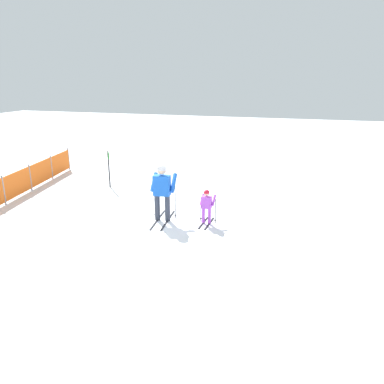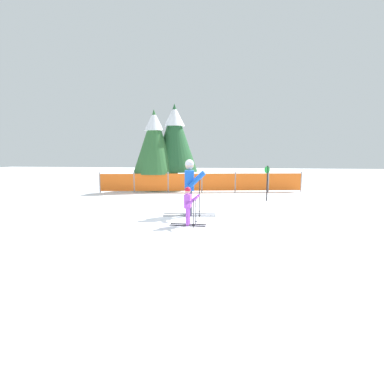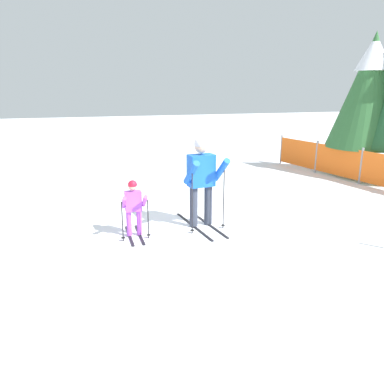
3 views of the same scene
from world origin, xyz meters
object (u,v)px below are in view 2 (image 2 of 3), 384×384
at_px(skier_child, 188,203).
at_px(conifer_near, 175,137).
at_px(skier_adult, 190,182).
at_px(conifer_far, 154,141).
at_px(safety_fence, 202,182).
at_px(trail_marker, 267,179).

xyz_separation_m(skier_child, conifer_near, (-1.89, 7.92, 2.16)).
height_order(skier_adult, conifer_far, conifer_far).
height_order(skier_adult, safety_fence, skier_adult).
height_order(conifer_far, trail_marker, conifer_far).
bearing_deg(skier_adult, conifer_far, 107.57).
relative_size(skier_adult, conifer_near, 0.38).
distance_m(skier_child, conifer_far, 8.04).
relative_size(safety_fence, conifer_near, 2.19).
distance_m(skier_adult, conifer_near, 7.06).
relative_size(skier_child, conifer_near, 0.23).
relative_size(conifer_far, conifer_near, 0.92).
bearing_deg(safety_fence, trail_marker, -39.24).
xyz_separation_m(skier_adult, conifer_near, (-1.75, 6.62, 1.73)).
bearing_deg(safety_fence, skier_child, -87.13).
distance_m(conifer_far, trail_marker, 6.22).
bearing_deg(skier_adult, conifer_near, 98.33).
bearing_deg(trail_marker, skier_adult, -129.50).
distance_m(skier_child, trail_marker, 5.14).
bearing_deg(skier_child, skier_adult, 96.78).
height_order(skier_adult, trail_marker, skier_adult).
xyz_separation_m(conifer_far, conifer_near, (0.92, 0.63, 0.22)).
bearing_deg(conifer_near, trail_marker, -38.01).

